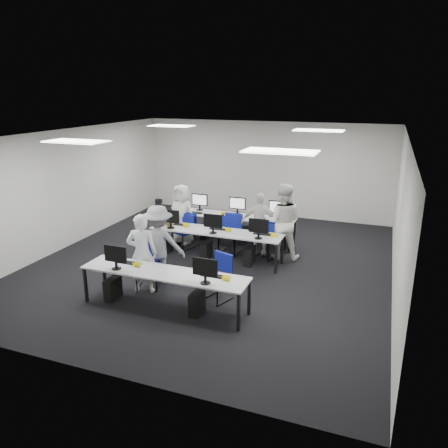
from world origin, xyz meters
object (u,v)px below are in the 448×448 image
at_px(chair_2, 184,238).
at_px(student_1, 282,222).
at_px(chair_6, 225,237).
at_px(photographer, 159,244).
at_px(chair_4, 266,245).
at_px(chair_5, 195,233).
at_px(chair_0, 148,275).
at_px(chair_1, 217,286).
at_px(student_0, 142,253).
at_px(student_2, 182,214).
at_px(desk_mid, 216,233).
at_px(desk_front, 164,275).
at_px(chair_7, 272,245).
at_px(chair_3, 231,241).
at_px(student_3, 259,223).

distance_m(chair_2, student_1, 2.61).
distance_m(chair_6, photographer, 2.60).
distance_m(chair_4, chair_6, 1.23).
relative_size(chair_2, chair_5, 0.99).
xyz_separation_m(chair_0, chair_1, (1.54, -0.02, 0.01)).
bearing_deg(student_0, chair_2, -102.34).
bearing_deg(chair_6, chair_0, -112.33).
height_order(chair_6, photographer, photographer).
relative_size(chair_4, chair_6, 1.09).
xyz_separation_m(chair_4, student_0, (-1.81, -2.72, 0.51)).
bearing_deg(chair_0, student_2, 81.85).
distance_m(desk_mid, chair_5, 1.41).
relative_size(desk_front, desk_mid, 1.00).
xyz_separation_m(desk_mid, chair_7, (1.19, 0.73, -0.41)).
height_order(chair_0, chair_2, chair_0).
distance_m(chair_0, chair_4, 3.11).
bearing_deg(chair_7, student_0, -132.07).
height_order(chair_5, student_0, student_0).
distance_m(chair_3, chair_6, 0.46).
relative_size(desk_front, student_2, 2.02).
height_order(chair_2, chair_7, chair_2).
relative_size(desk_front, chair_5, 3.64).
bearing_deg(student_1, chair_0, 40.10).
distance_m(student_1, student_3, 0.63).
bearing_deg(chair_3, desk_front, -88.88).
bearing_deg(student_2, chair_5, 29.80).
height_order(desk_front, chair_3, chair_3).
distance_m(chair_2, chair_5, 0.47).
distance_m(chair_3, chair_4, 0.90).
height_order(chair_0, student_1, student_1).
bearing_deg(student_2, desk_front, -58.93).
height_order(chair_1, chair_2, chair_1).
bearing_deg(chair_1, chair_6, 127.74).
distance_m(desk_front, chair_5, 3.69).
height_order(chair_3, student_2, student_2).
relative_size(student_1, photographer, 1.10).
relative_size(chair_0, chair_1, 0.97).
xyz_separation_m(chair_7, student_2, (-2.48, 0.10, 0.52)).
bearing_deg(desk_mid, student_2, 147.25).
relative_size(chair_0, chair_4, 0.92).
distance_m(chair_3, student_1, 1.42).
height_order(chair_7, student_2, student_2).
xyz_separation_m(chair_6, photographer, (-0.55, -2.48, 0.56)).
height_order(chair_3, chair_6, chair_3).
bearing_deg(chair_2, student_1, 25.07).
distance_m(desk_mid, chair_2, 1.24).
bearing_deg(chair_7, photographer, -136.93).
bearing_deg(student_3, photographer, -133.28).
xyz_separation_m(chair_4, student_3, (-0.22, 0.18, 0.47)).
bearing_deg(chair_1, chair_4, 103.90).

